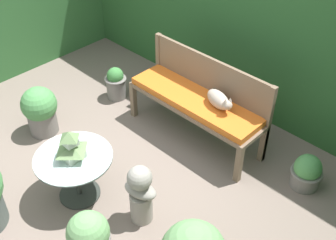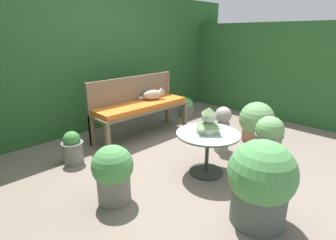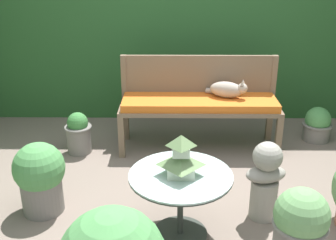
{
  "view_description": "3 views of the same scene",
  "coord_description": "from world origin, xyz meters",
  "px_view_note": "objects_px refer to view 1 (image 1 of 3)",
  "views": [
    {
      "loc": [
        2.48,
        -1.66,
        3.17
      ],
      "look_at": [
        0.14,
        0.74,
        0.5
      ],
      "focal_mm": 45.0,
      "sensor_mm": 36.0,
      "label": 1
    },
    {
      "loc": [
        -2.38,
        -1.92,
        1.59
      ],
      "look_at": [
        -0.13,
        0.36,
        0.52
      ],
      "focal_mm": 28.0,
      "sensor_mm": 36.0,
      "label": 2
    },
    {
      "loc": [
        -0.16,
        -2.81,
        1.98
      ],
      "look_at": [
        -0.19,
        0.48,
        0.61
      ],
      "focal_mm": 45.0,
      "sensor_mm": 36.0,
      "label": 3
    }
  ],
  "objects_px": {
    "garden_bust": "(141,193)",
    "potted_plant_patio_mid": "(40,110)",
    "patio_table": "(75,165)",
    "potted_plant_bench_right": "(307,172)",
    "cat": "(219,100)",
    "pagoda_birdhouse": "(71,146)",
    "potted_plant_bench_left": "(116,83)",
    "garden_bench": "(195,103)"
  },
  "relations": [
    {
      "from": "cat",
      "to": "garden_bench",
      "type": "bearing_deg",
      "value": -153.49
    },
    {
      "from": "garden_bench",
      "to": "pagoda_birdhouse",
      "type": "relative_size",
      "value": 5.37
    },
    {
      "from": "garden_bench",
      "to": "patio_table",
      "type": "distance_m",
      "value": 1.47
    },
    {
      "from": "garden_bench",
      "to": "garden_bust",
      "type": "xyz_separation_m",
      "value": [
        0.43,
        -1.22,
        -0.13
      ]
    },
    {
      "from": "pagoda_birdhouse",
      "to": "potted_plant_patio_mid",
      "type": "relative_size",
      "value": 0.51
    },
    {
      "from": "garden_bench",
      "to": "patio_table",
      "type": "relative_size",
      "value": 2.21
    },
    {
      "from": "garden_bench",
      "to": "pagoda_birdhouse",
      "type": "distance_m",
      "value": 1.47
    },
    {
      "from": "garden_bust",
      "to": "potted_plant_bench_left",
      "type": "distance_m",
      "value": 2.0
    },
    {
      "from": "patio_table",
      "to": "pagoda_birdhouse",
      "type": "distance_m",
      "value": 0.24
    },
    {
      "from": "potted_plant_patio_mid",
      "to": "pagoda_birdhouse",
      "type": "bearing_deg",
      "value": -15.45
    },
    {
      "from": "garden_bust",
      "to": "potted_plant_bench_left",
      "type": "relative_size",
      "value": 1.49
    },
    {
      "from": "cat",
      "to": "garden_bust",
      "type": "bearing_deg",
      "value": -65.65
    },
    {
      "from": "cat",
      "to": "garden_bust",
      "type": "xyz_separation_m",
      "value": [
        0.15,
        -1.26,
        -0.29
      ]
    },
    {
      "from": "garden_bench",
      "to": "potted_plant_patio_mid",
      "type": "relative_size",
      "value": 2.75
    },
    {
      "from": "cat",
      "to": "potted_plant_bench_left",
      "type": "height_order",
      "value": "cat"
    },
    {
      "from": "patio_table",
      "to": "garden_bust",
      "type": "bearing_deg",
      "value": 19.64
    },
    {
      "from": "garden_bust",
      "to": "potted_plant_patio_mid",
      "type": "relative_size",
      "value": 1.09
    },
    {
      "from": "patio_table",
      "to": "garden_bust",
      "type": "distance_m",
      "value": 0.69
    },
    {
      "from": "patio_table",
      "to": "garden_bench",
      "type": "bearing_deg",
      "value": 81.53
    },
    {
      "from": "pagoda_birdhouse",
      "to": "garden_bust",
      "type": "relative_size",
      "value": 0.47
    },
    {
      "from": "patio_table",
      "to": "potted_plant_bench_right",
      "type": "xyz_separation_m",
      "value": [
        1.52,
        1.66,
        -0.22
      ]
    },
    {
      "from": "patio_table",
      "to": "potted_plant_bench_right",
      "type": "height_order",
      "value": "patio_table"
    },
    {
      "from": "cat",
      "to": "potted_plant_bench_left",
      "type": "distance_m",
      "value": 1.58
    },
    {
      "from": "pagoda_birdhouse",
      "to": "potted_plant_bench_right",
      "type": "height_order",
      "value": "pagoda_birdhouse"
    },
    {
      "from": "potted_plant_bench_left",
      "to": "potted_plant_bench_right",
      "type": "distance_m",
      "value": 2.55
    },
    {
      "from": "potted_plant_bench_right",
      "to": "pagoda_birdhouse",
      "type": "bearing_deg",
      "value": -132.44
    },
    {
      "from": "garden_bench",
      "to": "potted_plant_patio_mid",
      "type": "bearing_deg",
      "value": -138.74
    },
    {
      "from": "garden_bust",
      "to": "garden_bench",
      "type": "bearing_deg",
      "value": 96.52
    },
    {
      "from": "potted_plant_bench_right",
      "to": "garden_bust",
      "type": "bearing_deg",
      "value": -121.3
    },
    {
      "from": "garden_bench",
      "to": "potted_plant_bench_left",
      "type": "distance_m",
      "value": 1.26
    },
    {
      "from": "cat",
      "to": "pagoda_birdhouse",
      "type": "distance_m",
      "value": 1.58
    },
    {
      "from": "pagoda_birdhouse",
      "to": "garden_bust",
      "type": "bearing_deg",
      "value": 19.64
    },
    {
      "from": "pagoda_birdhouse",
      "to": "potted_plant_patio_mid",
      "type": "bearing_deg",
      "value": 164.55
    },
    {
      "from": "cat",
      "to": "garden_bust",
      "type": "distance_m",
      "value": 1.3
    },
    {
      "from": "garden_bench",
      "to": "patio_table",
      "type": "bearing_deg",
      "value": -98.47
    },
    {
      "from": "pagoda_birdhouse",
      "to": "garden_bench",
      "type": "bearing_deg",
      "value": 81.53
    },
    {
      "from": "garden_bench",
      "to": "pagoda_birdhouse",
      "type": "xyz_separation_m",
      "value": [
        -0.22,
        -1.45,
        0.17
      ]
    },
    {
      "from": "garden_bust",
      "to": "potted_plant_patio_mid",
      "type": "xyz_separation_m",
      "value": [
        -1.74,
        0.07,
        -0.03
      ]
    },
    {
      "from": "patio_table",
      "to": "potted_plant_bench_right",
      "type": "bearing_deg",
      "value": 47.56
    },
    {
      "from": "potted_plant_bench_right",
      "to": "garden_bench",
      "type": "bearing_deg",
      "value": -170.84
    },
    {
      "from": "potted_plant_bench_left",
      "to": "potted_plant_bench_right",
      "type": "xyz_separation_m",
      "value": [
        2.53,
        0.32,
        -0.04
      ]
    },
    {
      "from": "cat",
      "to": "potted_plant_bench_right",
      "type": "height_order",
      "value": "cat"
    }
  ]
}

